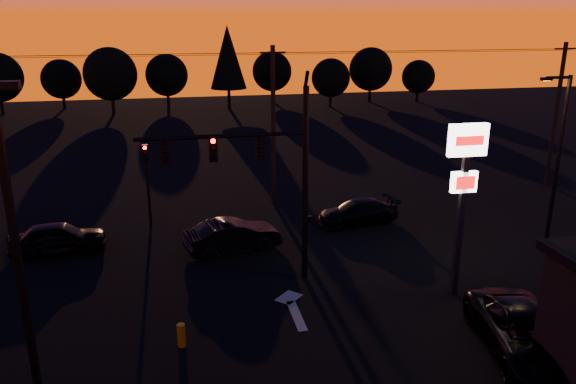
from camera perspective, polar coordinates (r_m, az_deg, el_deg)
The scene contains 23 objects.
ground at distance 20.21m, azimuth 0.08°, elevation -13.97°, with size 120.00×120.00×0.00m, color black.
lane_arrow at distance 21.70m, azimuth 0.49°, elevation -11.56°, with size 1.20×3.10×0.01m.
traffic_signal_mast at distance 21.87m, azimuth -2.29°, elevation 2.63°, with size 6.79×0.52×8.58m.
secondary_signal at distance 29.42m, azimuth -14.14°, elevation 1.84°, with size 0.30×0.31×4.35m.
parking_lot_light at distance 15.37m, azimuth -25.99°, elevation -4.46°, with size 1.25×0.30×9.14m.
pylon_sign at distance 21.89m, azimuth 17.51°, elevation 1.77°, with size 1.50×0.28×6.80m.
streetlight at distance 28.99m, azimuth 25.69°, elevation 3.58°, with size 1.55×0.35×8.00m.
utility_pole_1 at distance 31.91m, azimuth -1.50°, elevation 6.78°, with size 1.40×0.26×9.00m.
utility_pole_2 at distance 39.24m, azimuth 25.56°, elevation 7.11°, with size 1.40×0.26×9.00m.
power_wires at distance 31.41m, azimuth -1.56°, elevation 13.92°, with size 36.00×1.22×0.07m.
bollard at distance 19.54m, azimuth -10.77°, elevation -14.11°, with size 0.27×0.27×0.81m, color #A86A04.
tree_1 at distance 71.33m, azimuth -22.04°, elevation 10.59°, with size 4.54×4.54×5.71m.
tree_2 at distance 65.48m, azimuth -17.61°, elevation 11.35°, with size 5.77×5.78×7.26m.
tree_3 at distance 69.20m, azimuth -12.22°, elevation 11.53°, with size 4.95×4.95×6.22m.
tree_4 at distance 66.34m, azimuth -6.13°, elevation 13.47°, with size 4.18×4.18×9.50m.
tree_5 at distance 72.28m, azimuth -1.64°, elevation 12.16°, with size 4.95×4.95×6.22m.
tree_6 at distance 67.82m, azimuth 4.37°, elevation 11.49°, with size 4.54×4.54×5.71m.
tree_7 at distance 72.44m, azimuth 8.39°, elevation 12.24°, with size 5.36×5.36×6.74m.
tree_8 at distance 73.86m, azimuth 13.10°, elevation 11.35°, with size 4.12×4.12×5.19m.
car_left at distance 28.07m, azimuth -22.29°, elevation -4.33°, with size 1.72×4.28×1.46m, color black.
car_mid at distance 26.37m, azimuth -5.60°, elevation -4.42°, with size 1.55×4.45×1.47m, color black.
car_right at distance 29.83m, azimuth 7.10°, elevation -2.02°, with size 1.77×4.35×1.26m, color black.
suv_parked at distance 20.27m, azimuth 22.85°, elevation -12.95°, with size 2.46×5.34×1.48m, color black.
Camera 1 is at (-3.49, -16.86, 10.57)m, focal length 35.00 mm.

